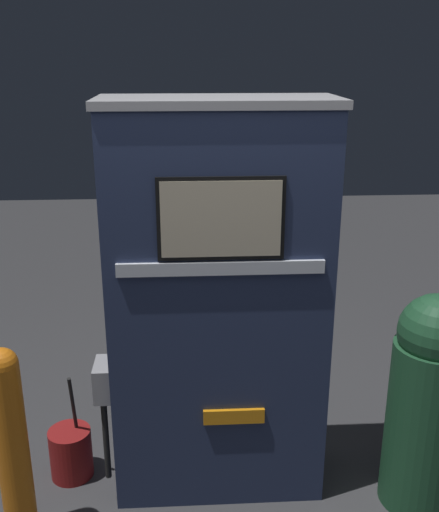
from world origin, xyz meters
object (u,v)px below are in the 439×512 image
at_px(gas_pump, 218,307).
at_px(trash_bin, 429,401).
at_px(squeegee_bucket, 71,452).
at_px(safety_bollard, 12,443).

bearing_deg(gas_pump, trash_bin, -12.28).
xyz_separation_m(gas_pump, squeegee_bucket, (-0.82, 0.07, -0.90)).
distance_m(gas_pump, trash_bin, 1.17).
relative_size(gas_pump, safety_bollard, 2.01).
relative_size(gas_pump, trash_bin, 1.77).
xyz_separation_m(safety_bollard, squeegee_bucket, (0.17, 0.44, -0.40)).
xyz_separation_m(trash_bin, squeegee_bucket, (-1.88, 0.30, -0.46)).
bearing_deg(squeegee_bucket, safety_bollard, -110.53).
height_order(safety_bollard, squeegee_bucket, safety_bollard).
bearing_deg(squeegee_bucket, gas_pump, -4.93).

